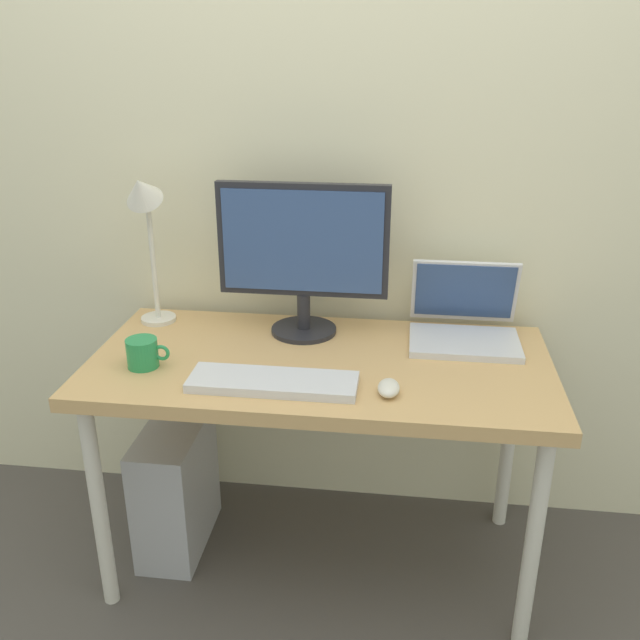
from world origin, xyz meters
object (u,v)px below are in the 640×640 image
object	(u,v)px
coffee_mug	(143,353)
computer_tower	(176,487)
laptop	(464,320)
keyboard	(273,382)
desk_lamp	(145,215)
monitor	(303,251)
desk	(320,381)
mouse	(389,388)

from	to	relation	value
coffee_mug	computer_tower	distance (m)	0.55
laptop	keyboard	xyz separation A→B (m)	(-0.51, -0.38, -0.05)
desk_lamp	coffee_mug	size ratio (longest dim) A/B	4.07
monitor	laptop	distance (m)	0.53
desk_lamp	computer_tower	distance (m)	0.87
desk	monitor	size ratio (longest dim) A/B	2.57
mouse	coffee_mug	bearing A→B (deg)	173.89
laptop	coffee_mug	distance (m)	0.94
desk_lamp	mouse	world-z (taller)	desk_lamp
coffee_mug	laptop	bearing A→B (deg)	19.40
desk	laptop	world-z (taller)	laptop
monitor	keyboard	bearing A→B (deg)	-94.14
mouse	coffee_mug	size ratio (longest dim) A/B	0.74
mouse	computer_tower	bearing A→B (deg)	163.06
laptop	monitor	bearing A→B (deg)	-177.69
desk	coffee_mug	bearing A→B (deg)	-167.23
laptop	coffee_mug	xyz separation A→B (m)	(-0.89, -0.31, -0.02)
monitor	computer_tower	world-z (taller)	monitor
monitor	computer_tower	distance (m)	0.87
computer_tower	laptop	bearing A→B (deg)	11.60
keyboard	coffee_mug	distance (m)	0.38
keyboard	mouse	distance (m)	0.30
mouse	keyboard	bearing A→B (deg)	179.36
mouse	computer_tower	distance (m)	0.87
keyboard	coffee_mug	size ratio (longest dim) A/B	3.63
desk	keyboard	xyz separation A→B (m)	(-0.10, -0.18, 0.08)
laptop	desk	bearing A→B (deg)	-153.52
monitor	mouse	world-z (taller)	monitor
monitor	laptop	size ratio (longest dim) A/B	1.58
desk_lamp	mouse	distance (m)	0.90
monitor	mouse	xyz separation A→B (m)	(0.27, -0.36, -0.24)
keyboard	laptop	bearing A→B (deg)	36.75
computer_tower	keyboard	bearing A→B (deg)	-28.49
mouse	coffee_mug	world-z (taller)	coffee_mug
desk_lamp	mouse	xyz separation A→B (m)	(0.75, -0.37, -0.34)
desk_lamp	coffee_mug	xyz separation A→B (m)	(0.07, -0.29, -0.31)
laptop	keyboard	bearing A→B (deg)	-143.25
monitor	mouse	size ratio (longest dim) A/B	5.62
keyboard	mouse	world-z (taller)	mouse
desk	mouse	distance (m)	0.28
desk	computer_tower	bearing A→B (deg)	177.12
monitor	desk_lamp	bearing A→B (deg)	179.89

